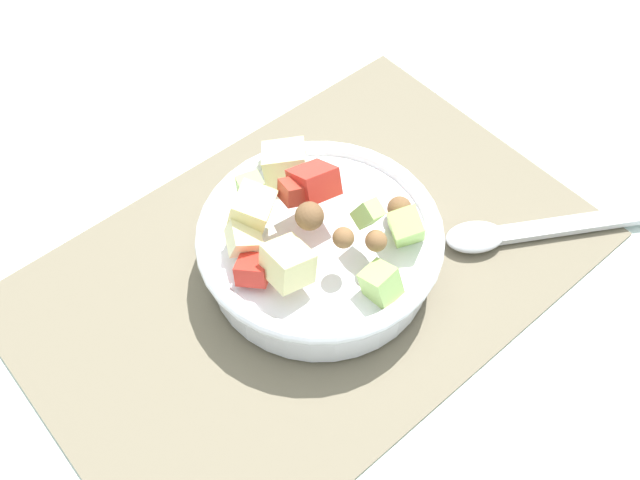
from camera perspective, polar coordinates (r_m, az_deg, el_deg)
The scene contains 4 objects.
ground_plane at distance 0.67m, azimuth -0.84°, elevation -2.26°, with size 2.40×2.40×0.00m, color silver.
placemat at distance 0.66m, azimuth -0.84°, elevation -2.11°, with size 0.52×0.34×0.01m, color #756B56.
salad_bowl at distance 0.63m, azimuth -0.08°, elevation -0.19°, with size 0.22×0.22×0.11m.
serving_spoon at distance 0.70m, azimuth 16.02°, elevation 0.74°, with size 0.21×0.14×0.01m.
Camera 1 is at (0.24, 0.29, 0.55)m, focal length 40.36 mm.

